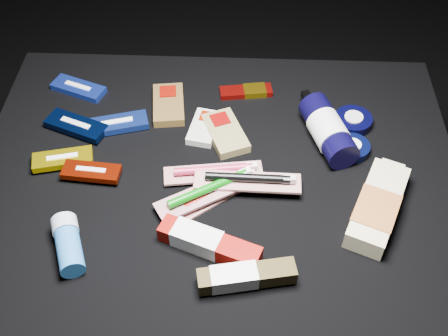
{
  "coord_description": "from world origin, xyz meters",
  "views": [
    {
      "loc": [
        0.05,
        -0.73,
        1.25
      ],
      "look_at": [
        0.01,
        0.01,
        0.42
      ],
      "focal_mm": 45.0,
      "sensor_mm": 36.0,
      "label": 1
    }
  ],
  "objects_px": {
    "lotion_bottle": "(328,130)",
    "toothpaste_carton_red": "(205,242)",
    "deodorant_stick": "(68,244)",
    "bodywash_bottle": "(377,208)"
  },
  "relations": [
    {
      "from": "bodywash_bottle",
      "to": "deodorant_stick",
      "type": "height_order",
      "value": "deodorant_stick"
    },
    {
      "from": "lotion_bottle",
      "to": "toothpaste_carton_red",
      "type": "xyz_separation_m",
      "value": [
        -0.24,
        -0.28,
        -0.02
      ]
    },
    {
      "from": "lotion_bottle",
      "to": "deodorant_stick",
      "type": "height_order",
      "value": "lotion_bottle"
    },
    {
      "from": "bodywash_bottle",
      "to": "toothpaste_carton_red",
      "type": "xyz_separation_m",
      "value": [
        -0.32,
        -0.09,
        -0.0
      ]
    },
    {
      "from": "deodorant_stick",
      "to": "toothpaste_carton_red",
      "type": "height_order",
      "value": "deodorant_stick"
    },
    {
      "from": "bodywash_bottle",
      "to": "deodorant_stick",
      "type": "relative_size",
      "value": 1.79
    },
    {
      "from": "lotion_bottle",
      "to": "deodorant_stick",
      "type": "bearing_deg",
      "value": -167.25
    },
    {
      "from": "bodywash_bottle",
      "to": "toothpaste_carton_red",
      "type": "distance_m",
      "value": 0.33
    },
    {
      "from": "toothpaste_carton_red",
      "to": "deodorant_stick",
      "type": "bearing_deg",
      "value": -154.99
    },
    {
      "from": "bodywash_bottle",
      "to": "deodorant_stick",
      "type": "distance_m",
      "value": 0.57
    }
  ]
}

